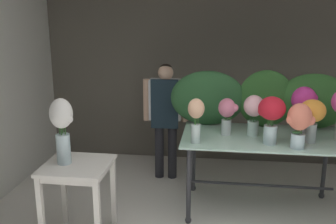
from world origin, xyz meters
name	(u,v)px	position (x,y,z in m)	size (l,w,h in m)	color
ground_plane	(227,212)	(0.00, 1.70, 0.00)	(7.50, 7.50, 0.00)	silver
wall_back	(228,72)	(0.00, 3.41, 1.35)	(5.52, 0.12, 2.69)	#5B564C
display_table_glass	(263,148)	(0.37, 1.82, 0.75)	(1.76, 0.98, 0.88)	#AFD8C4
side_table_white	(78,175)	(-1.44, 1.01, 0.67)	(0.61, 0.61, 0.79)	silver
florist	(166,109)	(-0.81, 2.57, 0.96)	(0.60, 0.24, 1.55)	#232328
foliage_backdrop	(264,100)	(0.39, 2.20, 1.21)	(2.07, 0.32, 0.67)	#28562D
vase_rosy_carnations	(227,113)	(-0.03, 1.83, 1.12)	(0.22, 0.19, 0.41)	silver
vase_coral_lilies	(299,122)	(0.65, 1.47, 1.15)	(0.28, 0.23, 0.46)	silver
vase_magenta_ranunculus	(304,104)	(0.79, 1.98, 1.21)	(0.28, 0.27, 0.53)	silver
vase_sunset_hydrangea	(313,115)	(0.82, 1.68, 1.17)	(0.26, 0.26, 0.45)	silver
vase_blush_stock	(254,111)	(0.25, 1.84, 1.15)	(0.23, 0.22, 0.45)	silver
vase_peach_roses	(196,117)	(-0.35, 1.51, 1.16)	(0.17, 0.17, 0.47)	silver
vase_crimson_snapdragons	(271,114)	(0.40, 1.58, 1.19)	(0.27, 0.27, 0.49)	silver
vase_white_roses_tall	(62,127)	(-1.56, 1.00, 1.15)	(0.22, 0.21, 0.63)	silver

